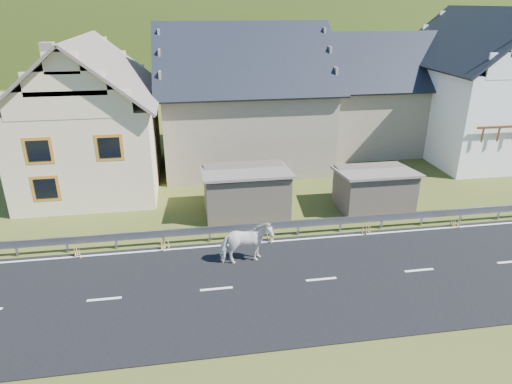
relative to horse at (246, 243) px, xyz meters
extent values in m
plane|color=#374513|center=(2.66, -1.68, -0.91)|extent=(160.00, 160.00, 0.00)
cube|color=black|center=(2.66, -1.68, -0.89)|extent=(60.00, 7.00, 0.04)
cube|color=silver|center=(2.66, -1.68, -0.87)|extent=(60.00, 6.60, 0.01)
cube|color=#93969B|center=(2.66, 2.00, -0.33)|extent=(28.00, 0.08, 0.34)
cube|color=#93969B|center=(-9.34, 2.02, -0.56)|extent=(0.10, 0.06, 0.70)
cube|color=#93969B|center=(-7.34, 2.02, -0.56)|extent=(0.10, 0.06, 0.70)
cube|color=#93969B|center=(-5.34, 2.02, -0.56)|extent=(0.10, 0.06, 0.70)
cube|color=#93969B|center=(-3.34, 2.02, -0.56)|extent=(0.10, 0.06, 0.70)
cube|color=#93969B|center=(-1.34, 2.02, -0.56)|extent=(0.10, 0.06, 0.70)
cube|color=#93969B|center=(0.66, 2.02, -0.56)|extent=(0.10, 0.06, 0.70)
cube|color=#93969B|center=(2.66, 2.02, -0.56)|extent=(0.10, 0.06, 0.70)
cube|color=#93969B|center=(4.66, 2.02, -0.56)|extent=(0.10, 0.06, 0.70)
cube|color=#93969B|center=(6.66, 2.02, -0.56)|extent=(0.10, 0.06, 0.70)
cube|color=#93969B|center=(8.66, 2.02, -0.56)|extent=(0.10, 0.06, 0.70)
cube|color=#93969B|center=(10.66, 2.02, -0.56)|extent=(0.10, 0.06, 0.70)
cube|color=#93969B|center=(12.66, 2.02, -0.56)|extent=(0.10, 0.06, 0.70)
cube|color=brown|center=(0.66, 4.82, 0.19)|extent=(4.30, 3.30, 2.40)
cube|color=brown|center=(7.16, 4.32, 0.09)|extent=(3.80, 2.90, 2.20)
cube|color=beige|center=(-7.34, 10.32, 1.59)|extent=(7.00, 9.00, 5.00)
cube|color=orange|center=(-8.94, 5.82, 2.49)|extent=(1.30, 0.12, 1.30)
cube|color=orange|center=(-5.74, 5.82, 2.49)|extent=(1.30, 0.12, 1.30)
cube|color=orange|center=(-8.94, 5.82, 0.59)|extent=(1.30, 0.12, 1.30)
cube|color=gray|center=(-9.34, 11.82, 5.65)|extent=(0.70, 0.70, 2.40)
cube|color=gray|center=(1.66, 13.32, 1.59)|extent=(10.00, 9.00, 5.00)
cube|color=gray|center=(11.66, 15.32, 1.39)|extent=(9.00, 8.00, 4.60)
cube|color=white|center=(17.66, 12.32, 2.09)|extent=(8.00, 10.00, 6.00)
ellipsoid|color=#263F0F|center=(7.66, 178.32, -20.91)|extent=(440.00, 280.00, 260.00)
imported|color=white|center=(0.00, 0.00, 0.00)|extent=(1.20, 2.18, 1.75)
camera|label=1|loc=(-2.12, -15.85, 8.94)|focal=32.00mm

